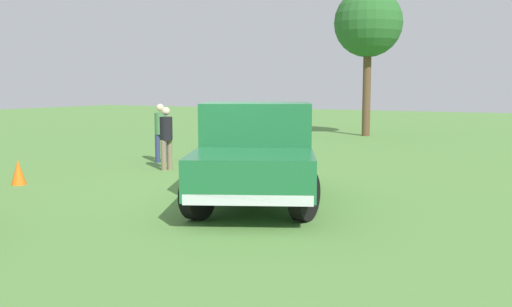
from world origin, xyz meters
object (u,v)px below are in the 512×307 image
object	(u,v)px
person_bystander	(161,130)
traffic_cone	(18,172)
tree_back_left	(368,24)
person_visitor	(166,135)
pickup_truck	(256,150)

from	to	relation	value
person_bystander	traffic_cone	size ratio (longest dim) A/B	2.99
tree_back_left	traffic_cone	distance (m)	16.42
person_visitor	traffic_cone	bearing A→B (deg)	-103.59
person_visitor	traffic_cone	world-z (taller)	person_visitor
pickup_truck	tree_back_left	bearing A→B (deg)	164.39
pickup_truck	traffic_cone	bearing A→B (deg)	-105.20
tree_back_left	person_visitor	bearing A→B (deg)	173.74
person_bystander	traffic_cone	world-z (taller)	person_bystander
traffic_cone	pickup_truck	bearing A→B (deg)	-79.70
person_bystander	person_visitor	xyz separation A→B (m)	(-1.11, -1.05, -0.02)
person_bystander	traffic_cone	bearing A→B (deg)	113.45
tree_back_left	traffic_cone	xyz separation A→B (m)	(-15.54, 2.82, -4.47)
person_bystander	person_visitor	distance (m)	1.53
pickup_truck	tree_back_left	xyz separation A→B (m)	(14.57, 2.54, 3.79)
person_bystander	tree_back_left	size ratio (longest dim) A/B	0.26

